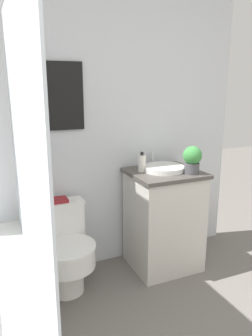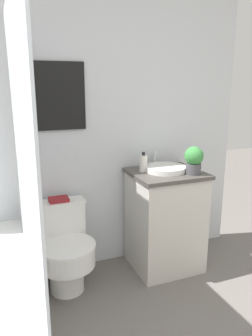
{
  "view_description": "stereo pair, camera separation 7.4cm",
  "coord_description": "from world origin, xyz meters",
  "px_view_note": "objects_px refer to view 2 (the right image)",
  "views": [
    {
      "loc": [
        -0.56,
        -0.15,
        1.49
      ],
      "look_at": [
        0.31,
        1.85,
        0.94
      ],
      "focal_mm": 35.0,
      "sensor_mm": 36.0,
      "label": 1
    },
    {
      "loc": [
        -0.49,
        -0.18,
        1.49
      ],
      "look_at": [
        0.31,
        1.85,
        0.94
      ],
      "focal_mm": 35.0,
      "sensor_mm": 36.0,
      "label": 2
    }
  ],
  "objects_px": {
    "toilet": "(65,249)",
    "soap_bottle": "(143,163)",
    "sink": "(165,169)",
    "book_on_tank": "(59,199)",
    "potted_plant": "(194,159)"
  },
  "relations": [
    {
      "from": "potted_plant",
      "to": "soap_bottle",
      "type": "bearing_deg",
      "value": 147.45
    },
    {
      "from": "soap_bottle",
      "to": "book_on_tank",
      "type": "relative_size",
      "value": 1.08
    },
    {
      "from": "soap_bottle",
      "to": "book_on_tank",
      "type": "height_order",
      "value": "soap_bottle"
    },
    {
      "from": "sink",
      "to": "book_on_tank",
      "type": "relative_size",
      "value": 2.53
    },
    {
      "from": "potted_plant",
      "to": "book_on_tank",
      "type": "relative_size",
      "value": 1.49
    },
    {
      "from": "toilet",
      "to": "soap_bottle",
      "type": "bearing_deg",
      "value": 6.06
    },
    {
      "from": "sink",
      "to": "toilet",
      "type": "bearing_deg",
      "value": -178.42
    },
    {
      "from": "soap_bottle",
      "to": "potted_plant",
      "type": "distance_m",
      "value": 0.39
    },
    {
      "from": "toilet",
      "to": "book_on_tank",
      "type": "bearing_deg",
      "value": 90.0
    },
    {
      "from": "sink",
      "to": "book_on_tank",
      "type": "bearing_deg",
      "value": 171.72
    },
    {
      "from": "toilet",
      "to": "book_on_tank",
      "type": "relative_size",
      "value": 4.43
    },
    {
      "from": "potted_plant",
      "to": "toilet",
      "type": "bearing_deg",
      "value": 172.06
    },
    {
      "from": "toilet",
      "to": "sink",
      "type": "height_order",
      "value": "sink"
    },
    {
      "from": "toilet",
      "to": "book_on_tank",
      "type": "xyz_separation_m",
      "value": [
        -0.0,
        0.14,
        0.34
      ]
    },
    {
      "from": "sink",
      "to": "soap_bottle",
      "type": "bearing_deg",
      "value": 164.5
    }
  ]
}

